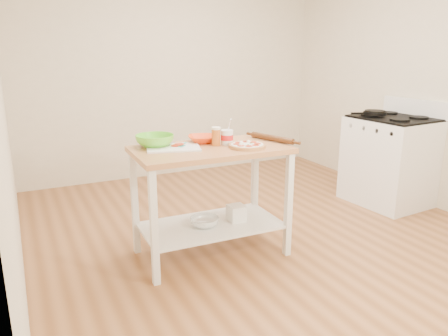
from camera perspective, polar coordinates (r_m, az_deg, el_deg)
The scene contains 15 objects.
room_shell at distance 3.74m, azimuth 5.49°, elevation 10.88°, with size 4.04×4.54×2.74m.
prep_island at distance 3.44m, azimuth -1.72°, elevation -1.33°, with size 1.21×0.68×0.90m.
gas_stove at distance 5.02m, azimuth 20.80°, elevation 0.96°, with size 0.74×0.85×1.11m.
skillet at distance 4.91m, azimuth 19.04°, elevation 6.81°, with size 0.37×0.24×0.03m.
pizza at distance 3.37m, azimuth 3.02°, elevation 2.97°, with size 0.28×0.28×0.05m.
cutting_board at distance 3.37m, azimuth -6.70°, elevation 2.72°, with size 0.46×0.39×0.04m.
spatula at distance 3.40m, azimuth -5.45°, elevation 3.03°, with size 0.11×0.14×0.01m.
knife at distance 3.49m, azimuth -9.27°, elevation 3.23°, with size 0.27×0.09×0.01m.
orange_bowl at distance 3.55m, azimuth -2.82°, elevation 3.81°, with size 0.23×0.23×0.06m, color #FC4712.
green_bowl at distance 3.43m, azimuth -9.02°, elevation 3.54°, with size 0.30×0.30×0.09m, color #6DE334.
beer_pint at distance 3.43m, azimuth -1.05°, elevation 4.19°, with size 0.07×0.07×0.14m.
yogurt_tub at distance 3.46m, azimuth 0.39°, elevation 4.04°, with size 0.10×0.10×0.21m.
rolling_pin at distance 3.61m, azimuth 6.31°, elevation 3.86°, with size 0.05×0.05×0.43m, color #522C12.
shelf_glass_bowl at distance 3.52m, azimuth -2.56°, elevation -7.05°, with size 0.23×0.23×0.07m, color silver.
shelf_bin at distance 3.62m, azimuth 1.63°, elevation -5.90°, with size 0.13×0.13×0.13m, color white.
Camera 1 is at (-1.95, -3.18, 1.65)m, focal length 35.00 mm.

